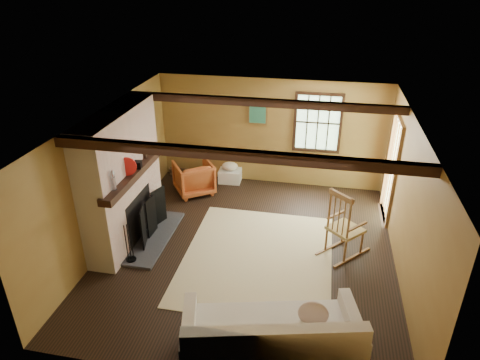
% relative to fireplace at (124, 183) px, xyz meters
% --- Properties ---
extents(ground, '(5.50, 5.50, 0.00)m').
position_rel_fireplace_xyz_m(ground, '(2.23, 0.00, -1.10)').
color(ground, black).
rests_on(ground, ground).
extents(room_envelope, '(5.02, 5.52, 2.44)m').
position_rel_fireplace_xyz_m(room_envelope, '(2.45, 0.26, 0.53)').
color(room_envelope, olive).
rests_on(room_envelope, ground).
extents(fireplace, '(1.02, 2.30, 2.40)m').
position_rel_fireplace_xyz_m(fireplace, '(0.00, 0.00, 0.00)').
color(fireplace, '#A85441').
rests_on(fireplace, ground).
extents(rug, '(2.50, 3.00, 0.01)m').
position_rel_fireplace_xyz_m(rug, '(2.43, -0.20, -1.10)').
color(rug, '#D0B88A').
rests_on(rug, ground).
extents(rocking_chair, '(0.96, 0.98, 1.25)m').
position_rel_fireplace_xyz_m(rocking_chair, '(3.83, 0.21, -0.58)').
color(rocking_chair, tan).
rests_on(rocking_chair, ground).
extents(sofa, '(2.35, 1.45, 0.88)m').
position_rel_fireplace_xyz_m(sofa, '(2.93, -2.28, -0.79)').
color(sofa, silver).
rests_on(sofa, ground).
extents(firewood_pile, '(0.59, 0.11, 0.22)m').
position_rel_fireplace_xyz_m(firewood_pile, '(0.15, 2.60, -0.99)').
color(firewood_pile, brown).
rests_on(firewood_pile, ground).
extents(laundry_basket, '(0.52, 0.40, 0.30)m').
position_rel_fireplace_xyz_m(laundry_basket, '(1.33, 2.55, -0.95)').
color(laundry_basket, white).
rests_on(laundry_basket, ground).
extents(basket_pillow, '(0.38, 0.31, 0.19)m').
position_rel_fireplace_xyz_m(basket_pillow, '(1.33, 2.55, -0.71)').
color(basket_pillow, silver).
rests_on(basket_pillow, laundry_basket).
extents(armchair, '(1.08, 1.08, 0.72)m').
position_rel_fireplace_xyz_m(armchair, '(0.67, 1.89, -0.74)').
color(armchair, '#BF6026').
rests_on(armchair, ground).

